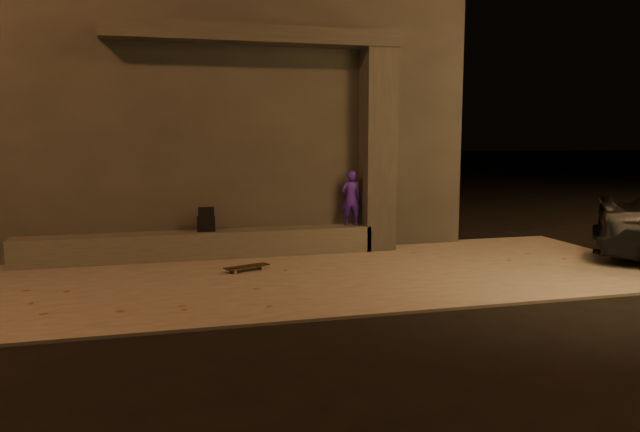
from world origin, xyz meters
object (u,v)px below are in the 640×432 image
object	(u,v)px
column	(377,151)
skateboard	(247,267)
skateboarder	(351,198)
backpack	(206,223)

from	to	relation	value
column	skateboard	xyz separation A→B (m)	(-2.60, -1.27, -1.73)
column	skateboard	bearing A→B (deg)	-153.99
column	skateboarder	size ratio (longest dim) A/B	3.63
column	skateboard	distance (m)	3.37
skateboarder	skateboard	world-z (taller)	skateboarder
skateboarder	backpack	bearing A→B (deg)	4.12
column	skateboarder	xyz separation A→B (m)	(-0.50, 0.00, -0.85)
skateboarder	skateboard	xyz separation A→B (m)	(-2.10, -1.27, -0.88)
column	skateboard	size ratio (longest dim) A/B	4.84
column	backpack	world-z (taller)	column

